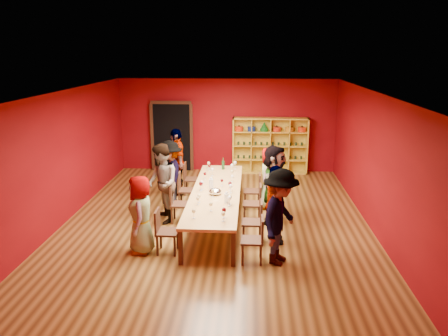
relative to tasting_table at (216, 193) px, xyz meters
The scene contains 46 objects.
room_shell 0.80m from the tasting_table, ahead, with size 7.10×9.10×3.04m.
tasting_table is the anchor object (origin of this frame).
doorway 4.80m from the tasting_table, 112.09° to the left, with size 1.40×0.17×2.30m.
shelving_unit 4.55m from the tasting_table, 72.08° to the left, with size 2.40×0.40×1.80m.
chair_person_left_0 1.92m from the tasting_table, 118.45° to the right, with size 0.42×0.42×0.89m.
person_left_0 2.15m from the tasting_table, 128.59° to the right, with size 0.77×0.42×1.57m, color #151B3A.
chair_person_left_2 0.94m from the tasting_table, behind, with size 0.42×0.42×0.89m.
person_left_2 1.27m from the tasting_table, behind, with size 0.90×0.49×1.85m, color #4B4C50.
chair_person_left_3 1.33m from the tasting_table, 133.93° to the left, with size 0.42×0.42×0.89m.
person_left_3 1.56m from the tasting_table, 142.54° to the left, with size 1.10×0.46×1.71m, color pink.
chair_person_left_4 2.14m from the tasting_table, 115.30° to the left, with size 0.42×0.42×0.89m.
person_left_4 2.30m from the tasting_table, 122.66° to the left, with size 1.08×0.49×1.84m, color #C28288.
chair_person_right_0 2.18m from the tasting_table, 65.17° to the right, with size 0.42×0.42×0.89m.
person_right_0 2.39m from the tasting_table, 55.67° to the right, with size 1.18×0.49×1.82m, color #141537.
chair_person_right_1 1.43m from the tasting_table, 49.83° to the right, with size 0.42×0.42×0.89m.
person_right_1 1.68m from the tasting_table, 39.99° to the right, with size 0.97×0.44×1.65m, color beige.
chair_person_right_2 0.93m from the tasting_table, ahead, with size 0.42×0.42×0.89m.
person_right_2 1.35m from the tasting_table, ahead, with size 1.70×0.49×1.83m, color beige.
chair_person_right_3 1.35m from the tasting_table, 47.01° to the left, with size 0.42×0.42×0.89m.
person_right_3 1.59m from the tasting_table, 37.91° to the left, with size 0.77×0.42×1.58m, color pink.
wine_glass_0 1.94m from the tasting_table, 100.62° to the left, with size 0.08×0.08×0.20m.
wine_glass_1 1.07m from the tasting_table, 70.13° to the right, with size 0.09×0.09×0.22m.
wine_glass_2 0.41m from the tasting_table, behind, with size 0.09×0.09×0.22m.
wine_glass_3 0.81m from the tasting_table, 64.33° to the left, with size 0.07×0.07×0.18m.
wine_glass_4 0.90m from the tasting_table, 109.56° to the right, with size 0.08×0.08×0.19m.
wine_glass_5 0.50m from the tasting_table, 94.38° to the right, with size 0.08×0.08×0.19m.
wine_glass_6 0.40m from the tasting_table, behind, with size 0.09×0.09×0.22m.
wine_glass_7 1.14m from the tasting_table, 73.52° to the left, with size 0.08×0.08×0.21m.
wine_glass_8 0.98m from the tasting_table, 111.34° to the left, with size 0.07×0.07×0.18m.
wine_glass_9 1.73m from the tasting_table, 100.51° to the left, with size 0.07×0.07×0.18m.
wine_glass_10 1.88m from the tasting_table, 81.27° to the right, with size 0.08×0.08×0.20m.
wine_glass_11 1.70m from the tasting_table, 80.01° to the left, with size 0.09×0.09×0.21m.
wine_glass_12 1.98m from the tasting_table, 79.37° to the left, with size 0.09×0.09×0.22m.
wine_glass_13 1.71m from the tasting_table, 80.25° to the right, with size 0.09×0.09×0.22m.
wine_glass_14 1.24m from the tasting_table, 99.27° to the left, with size 0.09×0.09×0.22m.
wine_glass_15 0.99m from the tasting_table, 68.03° to the right, with size 0.09×0.09×0.22m.
wine_glass_16 1.33m from the tasting_table, 89.91° to the right, with size 0.08×0.08×0.19m.
wine_glass_17 0.42m from the tasting_table, 72.87° to the left, with size 0.07×0.07×0.18m.
wine_glass_18 1.76m from the tasting_table, 99.64° to the right, with size 0.08×0.08×0.19m.
wine_glass_19 1.02m from the tasting_table, 107.86° to the right, with size 0.07×0.07×0.18m.
wine_glass_20 0.38m from the tasting_table, ahead, with size 0.09×0.09×0.21m.
wine_glass_21 0.42m from the tasting_table, 22.84° to the right, with size 0.08×0.08×0.21m.
spittoon_bowl 0.30m from the tasting_table, 89.74° to the right, with size 0.29×0.29×0.16m, color silver.
carafe_a 0.28m from the tasting_table, 126.02° to the left, with size 0.11×0.11×0.27m.
carafe_b 0.90m from the tasting_table, 70.89° to the right, with size 0.10×0.10×0.25m.
wine_bottle 1.86m from the tasting_table, 88.61° to the left, with size 0.09×0.09×0.32m.
Camera 1 is at (0.78, -9.52, 3.90)m, focal length 35.00 mm.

